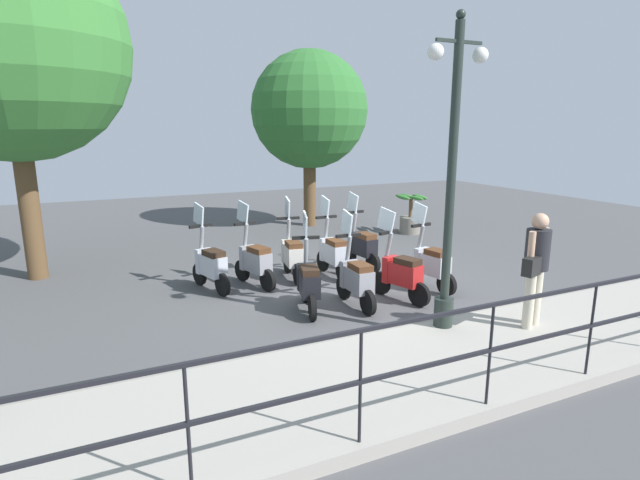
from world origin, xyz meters
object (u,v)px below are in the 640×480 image
(scooter_near_3, at_px, (308,282))
(scooter_far_3, at_px, (254,260))
(lamp_post_near, at_px, (450,197))
(scooter_far_0, at_px, (362,245))
(scooter_far_2, at_px, (292,254))
(scooter_near_1, at_px, (400,273))
(scooter_near_2, at_px, (356,278))
(pedestrian_with_bag, at_px, (536,262))
(scooter_far_4, at_px, (210,264))
(scooter_far_1, at_px, (333,252))
(tree_distant, at_px, (309,111))
(potted_palm, at_px, (410,217))
(scooter_near_0, at_px, (430,263))
(tree_large, at_px, (8,44))

(scooter_near_3, bearing_deg, scooter_far_3, 29.07)
(lamp_post_near, relative_size, scooter_far_0, 2.66)
(scooter_near_3, bearing_deg, scooter_far_2, 2.12)
(scooter_near_1, relative_size, scooter_near_3, 1.00)
(scooter_near_2, bearing_deg, pedestrian_with_bag, -141.14)
(scooter_near_1, xyz_separation_m, scooter_far_4, (1.87, 2.74, 0.00))
(scooter_far_0, relative_size, scooter_far_1, 1.00)
(tree_distant, relative_size, scooter_near_1, 3.22)
(lamp_post_near, distance_m, tree_distant, 8.34)
(tree_distant, relative_size, potted_palm, 4.67)
(lamp_post_near, bearing_deg, scooter_far_2, 14.84)
(scooter_near_2, bearing_deg, scooter_near_0, -81.87)
(tree_large, height_order, scooter_far_3, tree_large)
(tree_distant, xyz_separation_m, scooter_far_0, (-4.63, 0.90, -2.81))
(potted_palm, relative_size, scooter_far_2, 0.69)
(tree_large, xyz_separation_m, scooter_near_2, (-3.98, -4.78, -3.77))
(scooter_near_2, xyz_separation_m, scooter_far_3, (1.73, 1.14, 0.00))
(scooter_near_3, bearing_deg, scooter_near_2, -85.52)
(lamp_post_near, xyz_separation_m, scooter_near_2, (1.52, 0.54, -1.47))
(potted_palm, bearing_deg, tree_large, 92.38)
(potted_palm, relative_size, scooter_far_0, 0.69)
(scooter_far_0, bearing_deg, scooter_near_1, 163.09)
(pedestrian_with_bag, distance_m, scooter_near_0, 2.35)
(scooter_near_0, height_order, scooter_far_0, same)
(tree_large, distance_m, potted_palm, 9.69)
(scooter_near_3, distance_m, scooter_far_4, 2.04)
(lamp_post_near, height_order, scooter_far_3, lamp_post_near)
(scooter_near_0, bearing_deg, scooter_far_1, 32.16)
(pedestrian_with_bag, xyz_separation_m, scooter_near_2, (2.06, 1.62, -0.60))
(scooter_far_2, xyz_separation_m, scooter_far_3, (-0.13, 0.79, 0.00))
(tree_distant, distance_m, scooter_near_3, 7.57)
(tree_distant, bearing_deg, pedestrian_with_bag, 176.72)
(lamp_post_near, relative_size, scooter_near_0, 2.66)
(tree_large, relative_size, tree_distant, 1.28)
(scooter_near_0, bearing_deg, scooter_far_4, 57.74)
(lamp_post_near, relative_size, scooter_far_2, 2.66)
(scooter_near_0, height_order, scooter_near_2, same)
(pedestrian_with_bag, height_order, scooter_near_2, pedestrian_with_bag)
(scooter_near_1, bearing_deg, scooter_near_0, -89.23)
(scooter_near_2, distance_m, scooter_far_1, 1.71)
(scooter_near_2, bearing_deg, scooter_far_2, 11.46)
(scooter_near_1, bearing_deg, scooter_near_2, 69.78)
(scooter_near_0, distance_m, scooter_far_0, 1.77)
(scooter_near_3, bearing_deg, lamp_post_near, -126.28)
(scooter_near_0, bearing_deg, scooter_near_1, 99.81)
(scooter_far_0, height_order, scooter_far_1, same)
(scooter_far_0, xyz_separation_m, scooter_far_3, (-0.20, 2.35, 0.00))
(scooter_near_2, bearing_deg, scooter_far_4, 47.26)
(potted_palm, distance_m, scooter_near_1, 5.50)
(pedestrian_with_bag, distance_m, tree_distant, 8.92)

